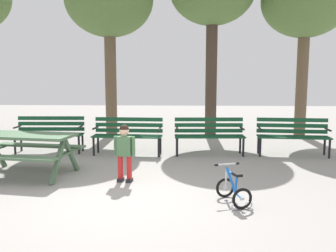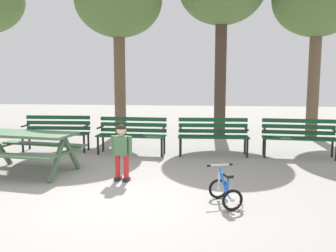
{
  "view_description": "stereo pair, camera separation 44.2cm",
  "coord_description": "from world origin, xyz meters",
  "px_view_note": "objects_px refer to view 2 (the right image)",
  "views": [
    {
      "loc": [
        0.94,
        -5.01,
        1.79
      ],
      "look_at": [
        0.63,
        1.95,
        0.85
      ],
      "focal_mm": 38.78,
      "sensor_mm": 36.0,
      "label": 1
    },
    {
      "loc": [
        1.38,
        -4.98,
        1.79
      ],
      "look_at": [
        0.63,
        1.95,
        0.85
      ],
      "focal_mm": 38.78,
      "sensor_mm": 36.0,
      "label": 2
    }
  ],
  "objects_px": {
    "park_bench_far_left": "(57,130)",
    "park_bench_left": "(132,132)",
    "park_bench_right": "(213,133)",
    "child_standing": "(122,148)",
    "park_bench_far_right": "(299,135)",
    "kids_bicycle": "(225,191)",
    "picnic_table": "(27,142)"
  },
  "relations": [
    {
      "from": "park_bench_far_left",
      "to": "park_bench_right",
      "type": "xyz_separation_m",
      "value": [
        3.8,
        -0.1,
        0.0
      ]
    },
    {
      "from": "park_bench_right",
      "to": "kids_bicycle",
      "type": "distance_m",
      "value": 3.34
    },
    {
      "from": "child_standing",
      "to": "kids_bicycle",
      "type": "xyz_separation_m",
      "value": [
        1.72,
        -1.01,
        -0.38
      ]
    },
    {
      "from": "park_bench_right",
      "to": "kids_bicycle",
      "type": "height_order",
      "value": "park_bench_right"
    },
    {
      "from": "child_standing",
      "to": "kids_bicycle",
      "type": "distance_m",
      "value": 2.03
    },
    {
      "from": "picnic_table",
      "to": "child_standing",
      "type": "height_order",
      "value": "child_standing"
    },
    {
      "from": "kids_bicycle",
      "to": "child_standing",
      "type": "bearing_deg",
      "value": 149.67
    },
    {
      "from": "picnic_table",
      "to": "park_bench_far_left",
      "type": "relative_size",
      "value": 1.22
    },
    {
      "from": "park_bench_right",
      "to": "child_standing",
      "type": "relative_size",
      "value": 1.63
    },
    {
      "from": "park_bench_far_left",
      "to": "child_standing",
      "type": "xyz_separation_m",
      "value": [
        2.2,
        -2.42,
        0.07
      ]
    },
    {
      "from": "picnic_table",
      "to": "park_bench_far_left",
      "type": "xyz_separation_m",
      "value": [
        -0.31,
        2.07,
        -0.08
      ]
    },
    {
      "from": "park_bench_right",
      "to": "kids_bicycle",
      "type": "bearing_deg",
      "value": -87.87
    },
    {
      "from": "park_bench_far_right",
      "to": "child_standing",
      "type": "height_order",
      "value": "child_standing"
    },
    {
      "from": "park_bench_right",
      "to": "park_bench_far_right",
      "type": "bearing_deg",
      "value": -0.3
    },
    {
      "from": "picnic_table",
      "to": "park_bench_far_left",
      "type": "height_order",
      "value": "park_bench_far_left"
    },
    {
      "from": "park_bench_right",
      "to": "park_bench_far_left",
      "type": "bearing_deg",
      "value": 178.46
    },
    {
      "from": "park_bench_far_left",
      "to": "child_standing",
      "type": "bearing_deg",
      "value": -47.72
    },
    {
      "from": "park_bench_far_left",
      "to": "child_standing",
      "type": "distance_m",
      "value": 3.27
    },
    {
      "from": "child_standing",
      "to": "park_bench_far_left",
      "type": "bearing_deg",
      "value": 132.28
    },
    {
      "from": "park_bench_far_left",
      "to": "park_bench_left",
      "type": "bearing_deg",
      "value": -4.76
    },
    {
      "from": "picnic_table",
      "to": "park_bench_far_right",
      "type": "bearing_deg",
      "value": 19.94
    },
    {
      "from": "park_bench_far_left",
      "to": "park_bench_far_right",
      "type": "relative_size",
      "value": 0.99
    },
    {
      "from": "park_bench_left",
      "to": "park_bench_right",
      "type": "height_order",
      "value": "same"
    },
    {
      "from": "park_bench_far_left",
      "to": "park_bench_left",
      "type": "height_order",
      "value": "same"
    },
    {
      "from": "picnic_table",
      "to": "park_bench_far_right",
      "type": "distance_m",
      "value": 5.75
    },
    {
      "from": "park_bench_right",
      "to": "park_bench_far_right",
      "type": "xyz_separation_m",
      "value": [
        1.91,
        -0.01,
        0.0
      ]
    },
    {
      "from": "park_bench_left",
      "to": "park_bench_right",
      "type": "xyz_separation_m",
      "value": [
        1.89,
        0.06,
        0.0
      ]
    },
    {
      "from": "park_bench_right",
      "to": "park_bench_far_right",
      "type": "relative_size",
      "value": 0.99
    },
    {
      "from": "picnic_table",
      "to": "park_bench_right",
      "type": "bearing_deg",
      "value": 29.43
    },
    {
      "from": "park_bench_left",
      "to": "picnic_table",
      "type": "bearing_deg",
      "value": -129.93
    },
    {
      "from": "child_standing",
      "to": "kids_bicycle",
      "type": "bearing_deg",
      "value": -30.33
    },
    {
      "from": "park_bench_left",
      "to": "kids_bicycle",
      "type": "relative_size",
      "value": 2.58
    }
  ]
}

